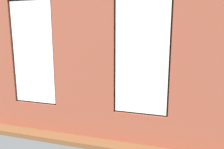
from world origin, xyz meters
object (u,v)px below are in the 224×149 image
potted_plant_corner_near_left (194,75)px  potted_plant_beside_window_right (36,85)px  couch_by_window (88,108)px  table_plant_small (99,84)px  papasan_chair (125,79)px  coffee_table (115,89)px  potted_plant_between_couches (151,100)px  potted_plant_near_tv (35,89)px  couch_left (192,98)px  tv_flatscreen (38,68)px  remote_silver (109,86)px  potted_plant_corner_far_left (204,119)px  potted_plant_by_left_couch (177,83)px  cup_ceramic (115,86)px  remote_gray (117,88)px  candle_jar (130,86)px  media_console (40,89)px  potted_plant_foreground_right (75,65)px  potted_plant_mid_room_small (158,85)px

potted_plant_corner_near_left → potted_plant_beside_window_right: (3.88, 3.47, 0.19)m
couch_by_window → potted_plant_beside_window_right: size_ratio=1.58×
table_plant_small → papasan_chair: 1.41m
coffee_table → potted_plant_between_couches: potted_plant_between_couches is taller
potted_plant_near_tv → potted_plant_beside_window_right: (-0.39, 0.50, 0.27)m
coffee_table → potted_plant_beside_window_right: 2.39m
couch_left → tv_flatscreen: bearing=-84.7°
remote_silver → tv_flatscreen: tv_flatscreen is taller
coffee_table → papasan_chair: papasan_chair is taller
remote_silver → table_plant_small: bearing=137.4°
remote_silver → couch_by_window: bearing=-167.6°
papasan_chair → potted_plant_corner_far_left: 3.82m
couch_left → tv_flatscreen: size_ratio=1.72×
potted_plant_by_left_couch → couch_by_window: bearing=56.8°
couch_left → cup_ceramic: (2.23, -0.19, 0.14)m
table_plant_small → potted_plant_between_couches: 2.38m
table_plant_small → potted_plant_near_tv: potted_plant_near_tv is taller
papasan_chair → potted_plant_beside_window_right: size_ratio=0.85×
couch_left → cup_ceramic: bearing=-91.7°
potted_plant_by_left_couch → potted_plant_between_couches: bearing=80.2°
papasan_chair → potted_plant_by_left_couch: bearing=-176.4°
remote_gray → papasan_chair: 1.31m
candle_jar → tv_flatscreen: 2.95m
couch_left → couch_by_window: bearing=-54.1°
cup_ceramic → remote_gray: bearing=136.7°
coffee_table → potted_plant_near_tv: potted_plant_near_tv is taller
couch_by_window → remote_gray: 1.63m
potted_plant_near_tv → papasan_chair: bearing=-127.3°
table_plant_small → potted_plant_corner_near_left: (-2.86, -1.76, 0.10)m
couch_left → candle_jar: couch_left is taller
potted_plant_corner_far_left → potted_plant_beside_window_right: size_ratio=0.49×
remote_gray → tv_flatscreen: size_ratio=0.14×
remote_silver → media_console: size_ratio=0.17×
remote_gray → papasan_chair: size_ratio=0.16×
couch_left → cup_ceramic: size_ratio=23.83×
coffee_table → potted_plant_beside_window_right: bearing=50.5°
potted_plant_by_left_couch → potted_plant_corner_near_left: potted_plant_corner_near_left is taller
potted_plant_by_left_couch → tv_flatscreen: bearing=21.4°
remote_silver → potted_plant_beside_window_right: (1.30, 1.91, 0.39)m
table_plant_small → potted_plant_foreground_right: 2.40m
potted_plant_between_couches → remote_gray: bearing=-52.5°
remote_gray → media_console: media_console is taller
candle_jar → potted_plant_between_couches: size_ratio=0.11×
potted_plant_by_left_couch → potted_plant_corner_near_left: 0.70m
candle_jar → media_console: bearing=9.9°
remote_silver → potted_plant_foreground_right: potted_plant_foreground_right is taller
candle_jar → remote_silver: 0.64m
couch_left → potted_plant_mid_room_small: bearing=-136.7°
potted_plant_corner_far_left → potted_plant_foreground_right: 5.67m
couch_left → potted_plant_beside_window_right: potted_plant_beside_window_right is taller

